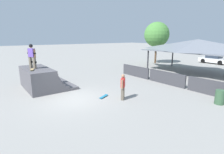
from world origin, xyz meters
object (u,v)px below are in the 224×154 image
Objects in this scene: skateboard_on_deck at (32,69)px; bystander_walking at (123,85)px; trash_bin at (220,97)px; parked_car_white at (214,59)px; skateboard_on_ground at (104,96)px; skater_on_deck at (32,55)px; tree_far_back at (157,35)px.

bystander_walking is at bearing 56.98° from skateboard_on_deck.
bystander_walking reaches higher than trash_bin.
parked_car_white is at bearing 114.44° from trash_bin.
trash_bin reaches higher than skateboard_on_ground.
skater_on_deck reaches higher than parked_car_white.
skateboard_on_ground is at bearing 2.63° from skater_on_deck.
tree_far_back is 1.47× the size of parked_car_white.
parked_car_white is at bearing -30.42° from bystander_walking.
skateboard_on_deck is 18.70m from tree_far_back.
bystander_walking is (5.65, 3.90, -1.71)m from skater_on_deck.
skateboard_on_ground is at bearing 85.80° from bystander_walking.
skateboard_on_ground is at bearing -136.71° from trash_bin.
tree_far_back is at bearing 4.19° from skateboard_on_ground.
skater_on_deck is at bearing 178.60° from skateboard_on_deck.
skateboard_on_ground is (-1.03, -0.75, -0.85)m from bystander_walking.
skateboard_on_deck is 5.45m from skateboard_on_ground.
bystander_walking is 1.53m from skateboard_on_ground.
bystander_walking is 0.27× the size of tree_far_back.
parked_car_white is at bearing 53.48° from skater_on_deck.
tree_far_back is at bearing 142.58° from trash_bin.
skateboard_on_deck is at bearing 106.17° from skateboard_on_ground.
skater_on_deck is 2.14× the size of skateboard_on_ground.
trash_bin is at bearing -63.15° from parked_car_white.
bystander_walking is 5.72m from trash_bin.
skateboard_on_ground is (3.97, 3.37, -1.58)m from skateboard_on_deck.
bystander_walking is 0.40× the size of parked_car_white.
skateboard_on_deck reaches higher than parked_car_white.
skateboard_on_ground is 21.69m from parked_car_white.
skateboard_on_ground is at bearing -80.85° from parked_car_white.
bystander_walking reaches higher than skateboard_on_ground.
parked_car_white is at bearing 51.56° from tree_far_back.
skater_on_deck is 1.10× the size of bystander_walking.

